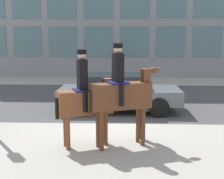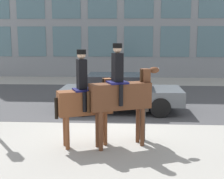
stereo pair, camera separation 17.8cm
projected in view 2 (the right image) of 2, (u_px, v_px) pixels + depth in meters
The scene contains 6 objects.
ground_plane at pixel (107, 128), 9.98m from camera, with size 80.00×80.00×0.00m, color #9E9B93.
road_surface at pixel (115, 99), 14.66m from camera, with size 23.34×8.50×0.01m.
mounted_horse_lead at pixel (86, 99), 8.17m from camera, with size 1.75×0.98×2.55m.
mounted_horse_companion at pixel (121, 94), 8.06m from camera, with size 1.88×1.01×2.71m.
pedestrian_bystander at pixel (142, 106), 8.64m from camera, with size 0.79×0.65×1.65m.
street_car_near_lane at pixel (120, 92), 12.11m from camera, with size 4.65×2.05×1.45m.
Camera 2 is at (0.72, -9.62, 2.86)m, focal length 50.00 mm.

